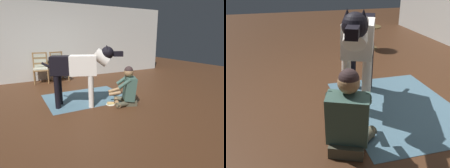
{
  "view_description": "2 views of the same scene",
  "coord_description": "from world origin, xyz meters",
  "views": [
    {
      "loc": [
        -1.38,
        -3.96,
        1.51
      ],
      "look_at": [
        0.6,
        -0.37,
        0.45
      ],
      "focal_mm": 29.93,
      "sensor_mm": 36.0,
      "label": 1
    },
    {
      "loc": [
        2.96,
        -1.3,
        1.7
      ],
      "look_at": [
        0.55,
        -0.65,
        0.59
      ],
      "focal_mm": 42.45,
      "sensor_mm": 36.0,
      "label": 2
    }
  ],
  "objects": [
    {
      "name": "person_sitting_on_floor",
      "position": [
        0.85,
        -0.62,
        0.36
      ],
      "size": [
        0.7,
        0.62,
        0.87
      ],
      "color": "#4A4836",
      "rests_on": "ground"
    },
    {
      "name": "hot_dog_on_plate",
      "position": [
        0.51,
        -0.47,
        0.03
      ],
      "size": [
        0.2,
        0.2,
        0.06
      ],
      "color": "white",
      "rests_on": "ground"
    },
    {
      "name": "area_rug",
      "position": [
        0.2,
        0.27,
        0.0
      ],
      "size": [
        1.92,
        1.46,
        0.01
      ],
      "primitive_type": "cube",
      "color": "slate",
      "rests_on": "ground"
    },
    {
      "name": "dining_chair_left_of_pair",
      "position": [
        -0.5,
        2.46,
        0.54
      ],
      "size": [
        0.53,
        0.53,
        0.98
      ],
      "color": "olive",
      "rests_on": "ground"
    },
    {
      "name": "back_wall",
      "position": [
        0.0,
        2.81,
        1.3
      ],
      "size": [
        9.35,
        0.1,
        2.6
      ],
      "primitive_type": "cube",
      "color": "beige",
      "rests_on": "ground"
    },
    {
      "name": "large_dog",
      "position": [
        -0.07,
        -0.21,
        0.86
      ],
      "size": [
        1.6,
        0.83,
        1.32
      ],
      "color": "silver",
      "rests_on": "ground"
    },
    {
      "name": "ground_plane",
      "position": [
        0.0,
        0.0,
        0.0
      ],
      "size": [
        16.19,
        16.19,
        0.0
      ],
      "primitive_type": "plane",
      "color": "#462917"
    },
    {
      "name": "dining_chair_right_of_pair",
      "position": [
        0.07,
        2.46,
        0.54
      ],
      "size": [
        0.56,
        0.56,
        0.98
      ],
      "color": "olive",
      "rests_on": "ground"
    }
  ]
}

